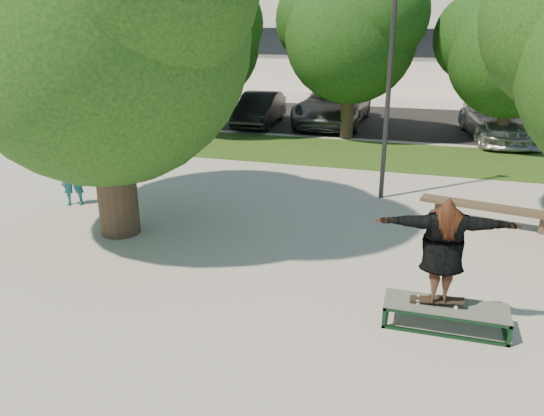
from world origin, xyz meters
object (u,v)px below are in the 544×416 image
(bystander, at_px, (72,173))
(car_grey, at_px, (333,105))
(lamppost, at_px, (390,73))
(bench, at_px, (490,209))
(car_silver_b, at_px, (499,118))
(tree_left, at_px, (98,17))
(car_dark, at_px, (260,109))
(grind_box, at_px, (445,316))
(car_silver_a, at_px, (184,103))

(bystander, distance_m, car_grey, 12.99)
(lamppost, height_order, bench, lamppost)
(car_grey, bearing_deg, car_silver_b, -9.10)
(tree_left, relative_size, bench, 2.35)
(car_dark, relative_size, car_grey, 0.71)
(grind_box, height_order, car_silver_b, car_silver_b)
(bench, relative_size, car_silver_b, 0.55)
(lamppost, bearing_deg, bystander, -159.67)
(tree_left, distance_m, car_grey, 14.14)
(bystander, height_order, car_grey, car_grey)
(grind_box, relative_size, car_dark, 0.43)
(lamppost, bearing_deg, car_grey, 107.40)
(grind_box, height_order, car_dark, car_dark)
(grind_box, bearing_deg, car_silver_a, 127.05)
(grind_box, xyz_separation_m, car_grey, (-4.50, 15.51, 0.63))
(car_grey, bearing_deg, bystander, -109.10)
(grind_box, distance_m, car_dark, 16.28)
(bystander, xyz_separation_m, car_dark, (1.28, 11.20, -0.12))
(bench, relative_size, car_dark, 0.72)
(car_grey, relative_size, car_silver_b, 1.08)
(lamppost, relative_size, car_silver_b, 1.12)
(bystander, relative_size, car_silver_b, 0.30)
(car_silver_b, bearing_deg, car_grey, 162.37)
(grind_box, xyz_separation_m, car_dark, (-7.50, 14.44, 0.50))
(tree_left, xyz_separation_m, car_dark, (-0.71, 12.41, -3.73))
(lamppost, distance_m, car_silver_a, 13.50)
(lamppost, relative_size, bystander, 3.77)
(car_dark, relative_size, car_silver_b, 0.77)
(tree_left, bearing_deg, car_silver_a, 109.15)
(lamppost, distance_m, car_grey, 10.30)
(car_grey, bearing_deg, car_silver_a, -174.97)
(car_dark, bearing_deg, lamppost, -57.89)
(car_silver_a, distance_m, car_silver_b, 13.37)
(lamppost, height_order, bystander, lamppost)
(bench, bearing_deg, car_silver_b, 94.96)
(tree_left, relative_size, bystander, 4.39)
(car_silver_a, bearing_deg, lamppost, -31.17)
(tree_left, relative_size, car_dark, 1.69)
(bystander, xyz_separation_m, car_grey, (4.28, 12.27, 0.01))
(tree_left, bearing_deg, lamppost, 36.42)
(grind_box, height_order, car_silver_a, car_silver_a)
(lamppost, distance_m, grind_box, 6.80)
(tree_left, xyz_separation_m, car_silver_a, (-4.48, 12.90, -3.73))
(lamppost, xyz_separation_m, grind_box, (1.50, -5.94, -2.96))
(grind_box, height_order, bystander, bystander)
(car_silver_a, distance_m, car_dark, 3.80)
(car_grey, bearing_deg, bench, -62.97)
(grind_box, bearing_deg, bystander, 159.74)
(bench, bearing_deg, car_grey, 128.23)
(tree_left, xyz_separation_m, grind_box, (6.79, -2.03, -4.23))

